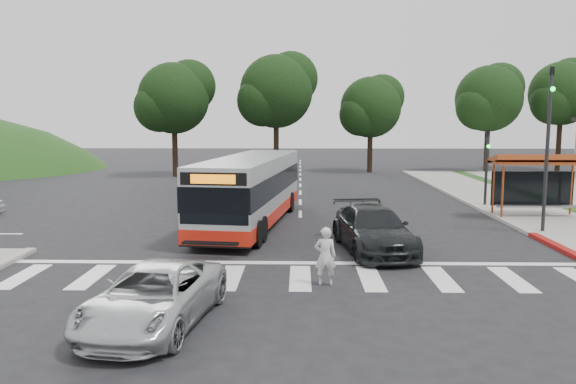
{
  "coord_description": "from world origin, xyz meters",
  "views": [
    {
      "loc": [
        -0.01,
        -20.54,
        4.46
      ],
      "look_at": [
        -0.5,
        1.85,
        1.6
      ],
      "focal_mm": 35.0,
      "sensor_mm": 36.0,
      "label": 1
    }
  ],
  "objects_px": {
    "silver_suv_south": "(154,296)",
    "transit_bus": "(251,191)",
    "dark_sedan": "(373,229)",
    "pedestrian": "(325,256)"
  },
  "relations": [
    {
      "from": "transit_bus",
      "to": "dark_sedan",
      "type": "bearing_deg",
      "value": -38.57
    },
    {
      "from": "silver_suv_south",
      "to": "transit_bus",
      "type": "bearing_deg",
      "value": 93.34
    },
    {
      "from": "pedestrian",
      "to": "silver_suv_south",
      "type": "bearing_deg",
      "value": 38.09
    },
    {
      "from": "transit_bus",
      "to": "pedestrian",
      "type": "distance_m",
      "value": 9.34
    },
    {
      "from": "transit_bus",
      "to": "dark_sedan",
      "type": "xyz_separation_m",
      "value": [
        4.62,
        -4.79,
        -0.7
      ]
    },
    {
      "from": "pedestrian",
      "to": "dark_sedan",
      "type": "height_order",
      "value": "pedestrian"
    },
    {
      "from": "transit_bus",
      "to": "dark_sedan",
      "type": "relative_size",
      "value": 2.16
    },
    {
      "from": "transit_bus",
      "to": "silver_suv_south",
      "type": "bearing_deg",
      "value": -87.64
    },
    {
      "from": "transit_bus",
      "to": "pedestrian",
      "type": "relative_size",
      "value": 7.02
    },
    {
      "from": "dark_sedan",
      "to": "transit_bus",
      "type": "bearing_deg",
      "value": 126.03
    }
  ]
}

